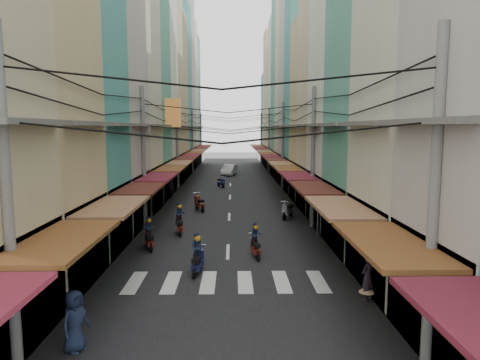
{
  "coord_description": "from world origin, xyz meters",
  "views": [
    {
      "loc": [
        0.24,
        -21.67,
        5.86
      ],
      "look_at": [
        0.69,
        4.65,
        2.62
      ],
      "focal_mm": 32.0,
      "sensor_mm": 36.0,
      "label": 1
    }
  ],
  "objects": [
    {
      "name": "ground",
      "position": [
        0.0,
        0.0,
        0.0
      ],
      "size": [
        160.0,
        160.0,
        0.0
      ],
      "primitive_type": "plane",
      "color": "slate",
      "rests_on": "ground"
    },
    {
      "name": "crosswalk",
      "position": [
        -0.0,
        -6.0,
        0.03
      ],
      "size": [
        7.55,
        2.4,
        0.01
      ],
      "color": "silver",
      "rests_on": "ground"
    },
    {
      "name": "pedestrians",
      "position": [
        -3.9,
        2.05,
        1.03
      ],
      "size": [
        11.71,
        25.43,
        2.17
      ],
      "color": "#291F2A",
      "rests_on": "ground"
    },
    {
      "name": "sidewalk_right",
      "position": [
        6.5,
        20.0,
        0.03
      ],
      "size": [
        3.0,
        80.0,
        0.06
      ],
      "primitive_type": "cube",
      "color": "gray",
      "rests_on": "ground"
    },
    {
      "name": "parked_scooters",
      "position": [
        4.42,
        -3.21,
        0.47
      ],
      "size": [
        13.31,
        13.17,
        1.0
      ],
      "color": "black",
      "rests_on": "ground"
    },
    {
      "name": "sidewalk_left",
      "position": [
        -6.5,
        20.0,
        0.03
      ],
      "size": [
        3.0,
        80.0,
        0.06
      ],
      "primitive_type": "cube",
      "color": "gray",
      "rests_on": "ground"
    },
    {
      "name": "building_row_right",
      "position": [
        7.92,
        16.45,
        9.41
      ],
      "size": [
        7.8,
        68.98,
        22.59
      ],
      "color": "teal",
      "rests_on": "ground"
    },
    {
      "name": "road",
      "position": [
        0.0,
        20.0,
        0.01
      ],
      "size": [
        10.0,
        80.0,
        0.02
      ],
      "primitive_type": "cube",
      "color": "black",
      "rests_on": "ground"
    },
    {
      "name": "utility_poles",
      "position": [
        0.0,
        15.01,
        6.59
      ],
      "size": [
        10.2,
        66.13,
        8.2
      ],
      "color": "slate",
      "rests_on": "ground"
    },
    {
      "name": "traffic_sign",
      "position": [
        4.78,
        0.76,
        1.97
      ],
      "size": [
        0.1,
        0.6,
        2.73
      ],
      "color": "slate",
      "rests_on": "ground"
    },
    {
      "name": "moving_scooters",
      "position": [
        -0.95,
        2.51,
        0.5
      ],
      "size": [
        8.02,
        26.79,
        1.75
      ],
      "color": "black",
      "rests_on": "ground"
    },
    {
      "name": "building_row_left",
      "position": [
        -7.92,
        16.56,
        9.78
      ],
      "size": [
        7.8,
        67.67,
        23.7
      ],
      "color": "silver",
      "rests_on": "ground"
    },
    {
      "name": "market_umbrella",
      "position": [
        6.13,
        -8.39,
        2.18
      ],
      "size": [
        2.35,
        2.35,
        2.48
      ],
      "color": "#B2B2B7",
      "rests_on": "ground"
    },
    {
      "name": "bicycle",
      "position": [
        6.0,
        0.22,
        0.0
      ],
      "size": [
        1.62,
        0.99,
        1.04
      ],
      "primitive_type": "imported",
      "rotation": [
        0.0,
        0.0,
        1.28
      ],
      "color": "black",
      "rests_on": "ground"
    },
    {
      "name": "white_car",
      "position": [
        -0.2,
        30.82,
        0.0
      ],
      "size": [
        4.95,
        2.72,
        1.65
      ],
      "primitive_type": "imported",
      "rotation": [
        0.0,
        0.0,
        -0.2
      ],
      "color": "silver",
      "rests_on": "ground"
    }
  ]
}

